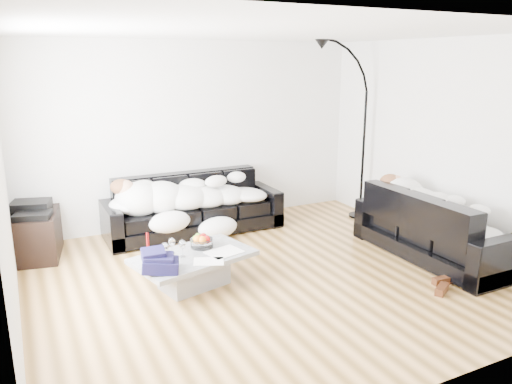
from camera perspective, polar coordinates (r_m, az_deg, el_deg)
name	(u,v)px	position (r m, az deg, el deg)	size (l,w,h in m)	color
ground	(268,276)	(5.62, 1.38, -9.61)	(5.00, 5.00, 0.00)	brown
wall_back	(196,134)	(7.26, -6.92, 6.59)	(5.00, 0.02, 2.60)	silver
wall_left	(3,188)	(4.64, -26.98, 0.41)	(0.02, 4.50, 2.60)	silver
wall_right	(444,144)	(6.75, 20.67, 5.13)	(0.02, 4.50, 2.60)	silver
ceiling	(270,31)	(5.13, 1.57, 17.88)	(5.00, 5.00, 0.00)	white
sofa_back	(194,205)	(6.95, -7.15, -1.43)	(2.41, 0.83, 0.79)	black
sofa_right	(435,225)	(6.39, 19.81, -3.54)	(2.02, 0.87, 0.82)	black
sleeper_back	(194,189)	(6.84, -7.07, 0.31)	(2.04, 0.71, 0.41)	white
sleeper_right	(437,207)	(6.33, 19.99, -1.63)	(1.73, 0.73, 0.42)	white
teal_cushion	(397,189)	(6.69, 15.87, 0.36)	(0.36, 0.30, 0.20)	#0B534C
coffee_table	(194,270)	(5.37, -7.09, -8.88)	(1.22, 0.71, 0.36)	#939699
fruit_bowl	(202,240)	(5.47, -6.23, -5.53)	(0.25, 0.25, 0.15)	white
wine_glass_a	(172,246)	(5.33, -9.58, -6.10)	(0.07, 0.07, 0.17)	white
wine_glass_b	(165,252)	(5.16, -10.34, -6.73)	(0.08, 0.08, 0.19)	white
wine_glass_c	(183,249)	(5.22, -8.40, -6.42)	(0.08, 0.08, 0.18)	white
candle_left	(147,243)	(5.37, -12.32, -5.75)	(0.04, 0.04, 0.23)	maroon
candle_right	(149,243)	(5.39, -12.19, -5.76)	(0.04, 0.04, 0.21)	maroon
newspaper_a	(224,252)	(5.33, -3.65, -6.83)	(0.36, 0.28, 0.01)	silver
newspaper_b	(209,261)	(5.10, -5.44, -7.87)	(0.30, 0.22, 0.01)	silver
navy_jacket	(156,255)	(4.89, -11.38, -7.08)	(0.36, 0.30, 0.18)	black
shoes	(442,285)	(5.67, 20.53, -9.91)	(0.39, 0.29, 0.09)	#472311
av_cabinet	(35,235)	(6.62, -23.98, -4.55)	(0.55, 0.80, 0.55)	black
stereo	(31,208)	(6.52, -24.29, -1.72)	(0.44, 0.34, 0.13)	black
floor_lamp	(364,142)	(7.59, 12.22, 5.64)	(0.84, 0.34, 2.32)	black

